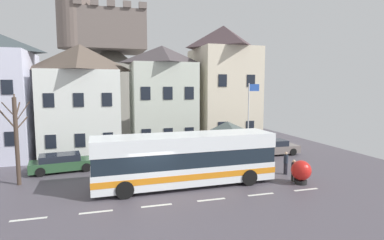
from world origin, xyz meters
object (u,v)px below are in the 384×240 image
Objects in this scene: parked_car_01 at (63,163)px; flagpole at (249,116)px; pedestrian_00 at (243,158)px; pedestrian_01 at (286,162)px; public_bench at (240,152)px; townhouse_02 at (163,99)px; hilltop_castle at (111,81)px; pedestrian_02 at (260,159)px; townhouse_01 at (81,100)px; transit_bus at (185,160)px; parked_car_02 at (272,147)px; bare_tree_00 at (16,137)px; harbour_buoy at (301,171)px; bus_shelter at (227,129)px; pedestrian_03 at (294,169)px; townhouse_03 at (223,87)px; parked_car_03 at (217,151)px.

flagpole is at bearing -12.57° from parked_car_01.
pedestrian_00 is 0.26× the size of flagpole.
pedestrian_01 is 1.02× the size of public_bench.
townhouse_02 is 0.30× the size of hilltop_castle.
pedestrian_02 is 0.23× the size of flagpole.
townhouse_01 reaches higher than parked_car_01.
pedestrian_00 is at bearing 176.35° from pedestrian_02.
parked_car_02 is (9.78, 6.19, -0.96)m from transit_bus.
parked_car_02 is 5.28m from pedestrian_02.
pedestrian_00 is 0.30× the size of bare_tree_00.
pedestrian_02 is at bearing -35.17° from townhouse_01.
parked_car_02 is 3.06× the size of harbour_buoy.
parked_car_02 is at bearing -25.58° from townhouse_02.
bare_tree_00 reaches higher than transit_bus.
townhouse_02 is 12.90m from pedestrian_01.
bus_shelter reaches higher than pedestrian_00.
harbour_buoy is (13.75, -13.10, -4.10)m from townhouse_01.
transit_bus is at bearing 169.86° from pedestrian_03.
townhouse_01 reaches higher than harbour_buoy.
townhouse_03 is at bearing 26.49° from bare_tree_00.
townhouse_01 is at bearing 137.20° from pedestrian_03.
pedestrian_03 is at bearing -14.05° from bare_tree_00.
pedestrian_00 is 4.00m from pedestrian_03.
hilltop_castle is at bearing 105.99° from harbour_buoy.
parked_car_02 is 4.79m from flagpole.
townhouse_01 is at bearing 152.42° from flagpole.
townhouse_03 reaches higher than pedestrian_01.
townhouse_02 is at bearing 117.77° from harbour_buoy.
harbour_buoy is at bearing -15.57° from transit_bus.
townhouse_03 is (13.68, 0.15, 1.17)m from townhouse_01.
hilltop_castle is 31.27m from public_bench.
transit_bus is 1.77× the size of flagpole.
flagpole is (9.92, -30.38, -3.20)m from hilltop_castle.
parked_car_01 is 17.53m from parked_car_02.
flagpole is at bearing 22.58° from bus_shelter.
parked_car_01 is 3.03× the size of public_bench.
townhouse_03 reaches higher than townhouse_01.
bus_shelter is (10.87, -7.86, -1.99)m from townhouse_01.
parked_car_01 is 2.82× the size of pedestrian_00.
transit_bus is 9.56m from parked_car_01.
hilltop_castle is 7.94× the size of parked_car_03.
pedestrian_02 is (6.35, 2.17, -0.85)m from transit_bus.
parked_car_03 is 4.48m from pedestrian_02.
pedestrian_03 is (14.66, -6.77, 0.17)m from parked_car_01.
townhouse_03 is at bearing 85.80° from pedestrian_02.
public_bench is at bearing 46.72° from bus_shelter.
parked_car_03 is 2.66× the size of public_bench.
flagpole reaches higher than harbour_buoy.
parked_car_01 is (-8.34, -5.05, -4.30)m from townhouse_02.
pedestrian_00 is at bearing -22.62° from parked_car_01.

